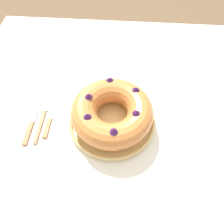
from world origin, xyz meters
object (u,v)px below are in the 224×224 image
(serving_knife, at_px, (32,123))
(cake_knife, at_px, (50,119))
(serving_dish, at_px, (112,121))
(fork, at_px, (43,117))
(bundt_cake, at_px, (112,112))

(serving_knife, height_order, cake_knife, same)
(serving_dish, bearing_deg, serving_knife, -174.93)
(fork, bearing_deg, cake_knife, -14.90)
(bundt_cake, bearing_deg, cake_knife, -178.52)
(cake_knife, bearing_deg, fork, 158.34)
(bundt_cake, relative_size, cake_knife, 1.56)
(bundt_cake, relative_size, fork, 1.45)
(bundt_cake, height_order, serving_knife, bundt_cake)
(fork, bearing_deg, serving_dish, 3.81)
(serving_dish, distance_m, cake_knife, 0.23)
(serving_dish, height_order, bundt_cake, bundt_cake)
(serving_dish, distance_m, serving_knife, 0.29)
(serving_knife, bearing_deg, cake_knife, 15.57)
(bundt_cake, bearing_deg, fork, 179.20)
(cake_knife, bearing_deg, serving_knife, -164.18)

